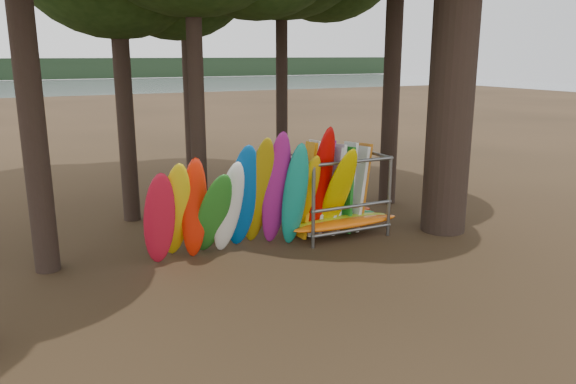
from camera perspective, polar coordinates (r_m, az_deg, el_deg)
name	(u,v)px	position (r m, az deg, el deg)	size (l,w,h in m)	color
ground	(308,265)	(13.11, 2.08, -7.47)	(120.00, 120.00, 0.00)	#47331E
lake	(65,96)	(71.14, -21.75, 9.03)	(160.00, 160.00, 0.00)	gray
far_shore	(39,69)	(120.91, -23.96, 11.37)	(160.00, 4.00, 4.00)	black
kayak_row	(255,200)	(13.61, -3.39, -0.85)	(5.39, 1.96, 3.17)	red
storage_rack	(337,198)	(15.14, 5.00, -0.57)	(3.14, 1.53, 2.58)	slate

